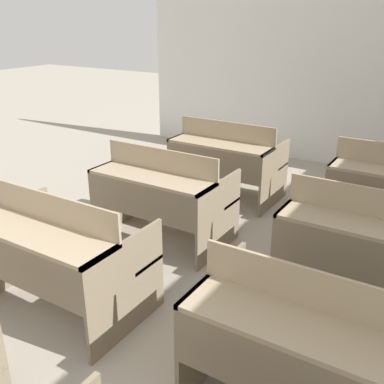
{
  "coord_description": "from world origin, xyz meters",
  "views": [
    {
      "loc": [
        1.58,
        0.58,
        2.15
      ],
      "look_at": [
        -0.2,
        3.44,
        0.81
      ],
      "focal_mm": 42.0,
      "sensor_mm": 36.0,
      "label": 1
    }
  ],
  "objects": [
    {
      "name": "bench_second_left",
      "position": [
        -0.82,
        2.55,
        0.5
      ],
      "size": [
        1.25,
        0.82,
        0.96
      ],
      "color": "#7F7059",
      "rests_on": "ground_plane"
    },
    {
      "name": "bench_back_left",
      "position": [
        -0.82,
        5.24,
        0.5
      ],
      "size": [
        1.25,
        0.82,
        0.96
      ],
      "color": "#7C6C55",
      "rests_on": "ground_plane"
    },
    {
      "name": "bench_second_right",
      "position": [
        1.1,
        2.55,
        0.5
      ],
      "size": [
        1.25,
        0.82,
        0.96
      ],
      "color": "#796A53",
      "rests_on": "ground_plane"
    },
    {
      "name": "wall_back",
      "position": [
        0.0,
        7.28,
        1.49
      ],
      "size": [
        6.54,
        0.06,
        2.98
      ],
      "color": "silver",
      "rests_on": "ground_plane"
    },
    {
      "name": "bench_third_right",
      "position": [
        1.1,
        3.88,
        0.5
      ],
      "size": [
        1.25,
        0.82,
        0.96
      ],
      "color": "#7D6E57",
      "rests_on": "ground_plane"
    },
    {
      "name": "bench_third_left",
      "position": [
        -0.82,
        3.9,
        0.5
      ],
      "size": [
        1.25,
        0.82,
        0.96
      ],
      "color": "#7F7059",
      "rests_on": "ground_plane"
    }
  ]
}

